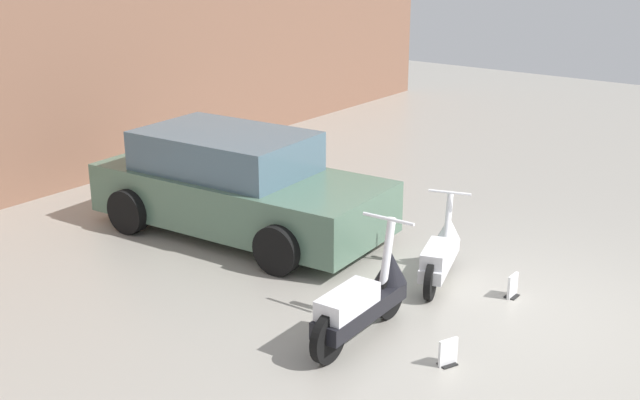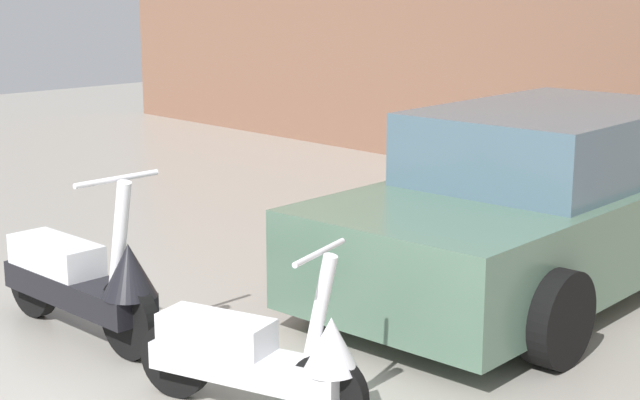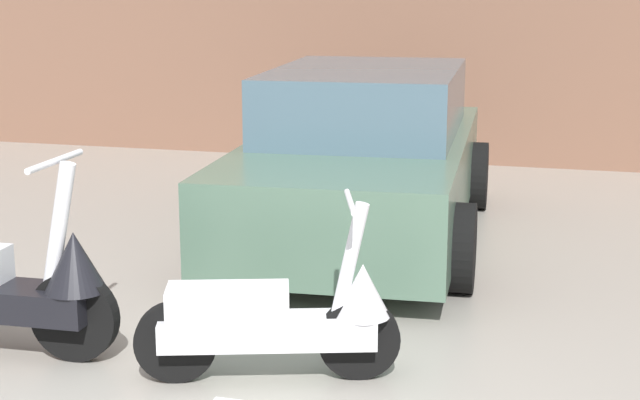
% 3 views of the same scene
% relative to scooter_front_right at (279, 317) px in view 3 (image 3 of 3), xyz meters
% --- Properties ---
extents(scooter_front_right, '(1.32, 0.65, 0.95)m').
position_rel_scooter_front_right_xyz_m(scooter_front_right, '(0.00, 0.00, 0.00)').
color(scooter_front_right, black).
rests_on(scooter_front_right, ground_plane).
extents(car_rear_left, '(2.07, 3.98, 1.32)m').
position_rel_scooter_front_right_xyz_m(car_rear_left, '(-0.22, 2.89, 0.29)').
color(car_rear_left, '#51705B').
rests_on(car_rear_left, ground_plane).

